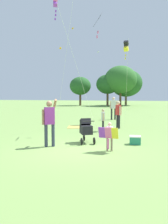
% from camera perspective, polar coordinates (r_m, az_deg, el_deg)
% --- Properties ---
extents(ground_plane, '(120.00, 120.00, 0.00)m').
position_cam_1_polar(ground_plane, '(8.78, -1.41, -9.03)').
color(ground_plane, '#75994C').
extents(treeline_distant, '(27.54, 7.09, 6.64)m').
position_cam_1_polar(treeline_distant, '(40.01, 10.62, 7.10)').
color(treeline_distant, brown).
rests_on(treeline_distant, ground).
extents(child_with_butterfly_kite, '(0.72, 0.39, 1.03)m').
position_cam_1_polar(child_with_butterfly_kite, '(8.39, 6.21, -5.38)').
color(child_with_butterfly_kite, '#7F705B').
rests_on(child_with_butterfly_kite, ground).
extents(person_adult_flyer, '(0.57, 0.69, 1.86)m').
position_cam_1_polar(person_adult_flyer, '(9.09, -8.45, -1.73)').
color(person_adult_flyer, '#33384C').
rests_on(person_adult_flyer, ground).
extents(stroller, '(0.80, 1.11, 1.03)m').
position_cam_1_polar(stroller, '(9.79, 0.47, -4.00)').
color(stroller, black).
rests_on(stroller, ground).
extents(kite_adult_black, '(1.32, 3.80, 6.22)m').
position_cam_1_polar(kite_adult_black, '(12.47, 3.21, 20.97)').
color(kite_adult_black, black).
rests_on(kite_adult_black, ground).
extents(kite_orange_delta, '(2.20, 3.19, 7.81)m').
position_cam_1_polar(kite_orange_delta, '(15.33, -6.97, 24.90)').
color(kite_orange_delta, pink).
rests_on(kite_orange_delta, ground).
extents(kite_green_novelty, '(0.42, 3.44, 5.68)m').
position_cam_1_polar(kite_green_novelty, '(16.80, 10.26, 15.48)').
color(kite_green_novelty, black).
rests_on(kite_green_novelty, ground).
extents(distant_kites_cluster, '(29.23, 14.00, 10.29)m').
position_cam_1_polar(distant_kites_cluster, '(33.92, 12.15, 21.56)').
color(distant_kites_cluster, '#F4A319').
extents(person_red_shirt, '(0.22, 0.39, 1.23)m').
position_cam_1_polar(person_red_shirt, '(12.70, 4.68, -1.51)').
color(person_red_shirt, '#232328').
rests_on(person_red_shirt, ground).
extents(person_sitting_far, '(0.36, 0.46, 1.62)m').
position_cam_1_polar(person_sitting_far, '(13.96, 8.38, -0.06)').
color(person_sitting_far, '#232328').
rests_on(person_sitting_far, ground).
extents(person_couple_left, '(0.57, 0.29, 1.79)m').
position_cam_1_polar(person_couple_left, '(18.55, 7.19, 1.40)').
color(person_couple_left, '#232328').
rests_on(person_couple_left, ground).
extents(picnic_blanket, '(1.71, 1.47, 0.02)m').
position_cam_1_polar(picnic_blanket, '(14.37, -0.96, -3.68)').
color(picnic_blanket, gold).
rests_on(picnic_blanket, ground).
extents(cooler_box, '(0.45, 0.33, 0.35)m').
position_cam_1_polar(cooler_box, '(9.74, 12.39, -6.72)').
color(cooler_box, '#288466').
rests_on(cooler_box, ground).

